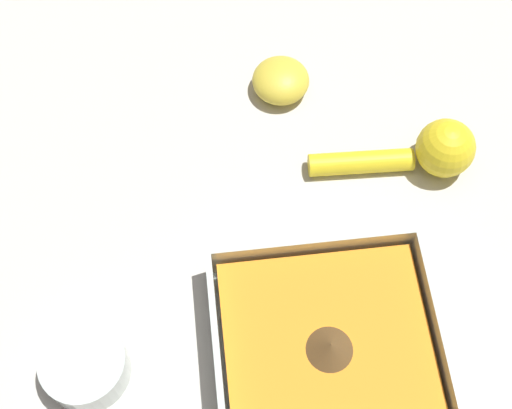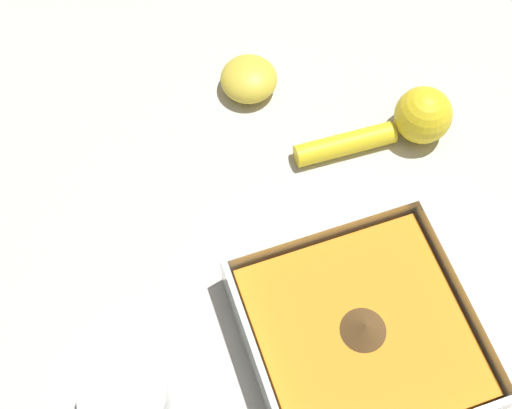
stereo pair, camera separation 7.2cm
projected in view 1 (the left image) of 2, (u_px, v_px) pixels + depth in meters
The scene contains 5 objects.
ground_plane at pixel (311, 346), 0.68m from camera, with size 4.00×4.00×0.00m, color beige.
square_dish at pixel (328, 355), 0.66m from camera, with size 0.21×0.21×0.06m.
spice_bowl at pixel (86, 371), 0.65m from camera, with size 0.08×0.08×0.04m.
lemon_squeezer at pixel (427, 151), 0.75m from camera, with size 0.18×0.06×0.06m.
lemon_half at pixel (281, 80), 0.81m from camera, with size 0.06×0.06×0.04m.
Camera 1 is at (0.07, 0.18, 0.67)m, focal length 50.00 mm.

